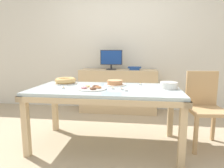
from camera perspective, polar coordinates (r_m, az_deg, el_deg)
The scene contains 16 objects.
ground_plane at distance 2.69m, azimuth -1.68°, elevation -16.94°, with size 12.00×12.00×0.00m, color tan.
wall_back at distance 4.16m, azimuth 2.29°, elevation 10.85°, with size 8.00×0.10×2.60m, color silver.
dining_table at distance 2.47m, azimuth -1.75°, elevation -3.05°, with size 1.82×0.91×0.74m.
chair at distance 2.78m, azimuth 24.86°, elevation -5.42°, with size 0.46×0.46×0.94m.
sideboard at distance 3.94m, azimuth 1.78°, elevation -1.97°, with size 1.48×0.44×0.84m.
computer_monitor at distance 3.88m, azimuth -0.21°, elevation 6.92°, with size 0.42×0.20×0.38m.
book_stack at distance 3.85m, azimuth 6.47°, elevation 4.49°, with size 0.25×0.17×0.06m.
cake_chocolate_round at distance 2.63m, azimuth 0.82°, elevation 0.26°, with size 0.29×0.29×0.07m.
cake_golden_bundt at distance 2.83m, azimuth -13.15°, elevation 0.86°, with size 0.32×0.32×0.08m.
pastry_platter at distance 2.38m, azimuth -5.81°, elevation -1.20°, with size 0.35×0.35×0.04m.
plate_stack at distance 2.49m, azimuth 15.95°, elevation -0.38°, with size 0.21×0.21×0.08m.
tealight_left_edge at distance 2.68m, azimuth 8.05°, elevation -0.07°, with size 0.04×0.04×0.04m.
tealight_near_front at distance 2.25m, azimuth 4.04°, elevation -1.81°, with size 0.04×0.04×0.04m.
tealight_right_edge at distance 2.32m, azimuth 2.83°, elevation -1.45°, with size 0.04×0.04×0.04m.
tealight_near_cakes at distance 2.37m, azimuth 0.23°, elevation -1.25°, with size 0.04×0.04×0.04m.
tealight_centre at distance 2.46m, azimuth -13.68°, elevation -1.12°, with size 0.04×0.04×0.04m.
Camera 1 is at (0.40, -2.38, 1.19)m, focal length 32.00 mm.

